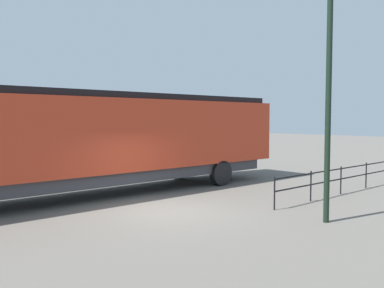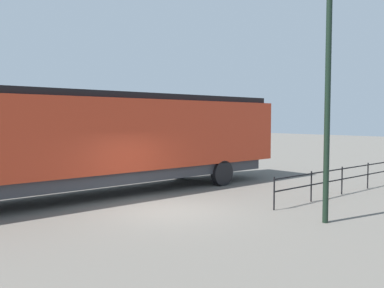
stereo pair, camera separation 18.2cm
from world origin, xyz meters
The scene contains 4 objects.
ground_plane centered at (0.00, 0.00, 0.00)m, with size 120.00×120.00×0.00m, color #666059.
locomotive centered at (-3.79, -0.23, 2.21)m, with size 3.14×17.78×3.90m.
lamp_post centered at (4.16, 2.43, 4.82)m, with size 0.54×0.54×6.78m.
platform_fence centered at (2.22, 7.89, 0.71)m, with size 0.05×10.57×1.08m.
Camera 2 is at (10.42, -8.06, 2.93)m, focal length 39.15 mm.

